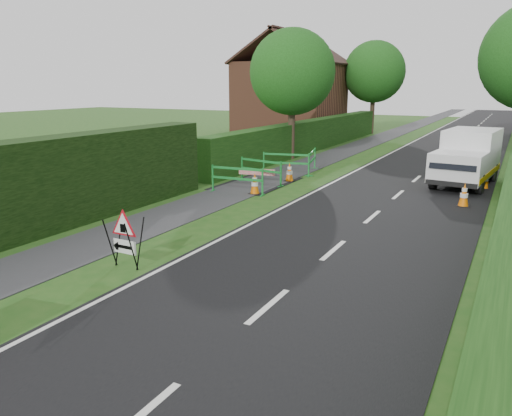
% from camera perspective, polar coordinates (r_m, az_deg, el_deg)
% --- Properties ---
extents(ground, '(120.00, 120.00, 0.00)m').
position_cam_1_polar(ground, '(9.67, -14.97, -10.17)').
color(ground, '#1F4D16').
rests_on(ground, ground).
extents(road_surface, '(6.00, 90.00, 0.02)m').
position_cam_1_polar(road_surface, '(41.72, 22.89, 7.54)').
color(road_surface, black).
rests_on(road_surface, ground).
extents(footpath, '(2.00, 90.00, 0.02)m').
position_cam_1_polar(footpath, '(42.56, 15.45, 8.24)').
color(footpath, '#2D2D30').
rests_on(footpath, ground).
extents(hedge_west_far, '(1.00, 24.00, 1.80)m').
position_cam_1_polar(hedge_west_far, '(30.74, 6.37, 6.62)').
color(hedge_west_far, '#14380F').
rests_on(hedge_west_far, ground).
extents(house_west, '(7.50, 7.40, 7.88)m').
position_cam_1_polar(house_west, '(39.81, 3.98, 12.51)').
color(house_west, brown).
rests_on(house_west, ground).
extents(tree_nw, '(4.40, 4.40, 6.70)m').
position_cam_1_polar(tree_nw, '(26.65, 4.18, 15.22)').
color(tree_nw, '#2D2116').
rests_on(tree_nw, ground).
extents(tree_fw, '(4.80, 4.80, 7.24)m').
position_cam_1_polar(tree_fw, '(41.80, 13.37, 14.90)').
color(tree_fw, '#2D2116').
rests_on(tree_fw, ground).
extents(triangle_sign, '(0.76, 0.76, 1.11)m').
position_cam_1_polar(triangle_sign, '(11.00, -15.00, -2.92)').
color(triangle_sign, black).
rests_on(triangle_sign, ground).
extents(works_van, '(2.29, 4.84, 2.13)m').
position_cam_1_polar(works_van, '(21.34, 23.02, 5.46)').
color(works_van, silver).
rests_on(works_van, ground).
extents(traffic_cone_0, '(0.38, 0.38, 0.79)m').
position_cam_1_polar(traffic_cone_0, '(17.50, 22.69, 1.38)').
color(traffic_cone_0, black).
rests_on(traffic_cone_0, ground).
extents(traffic_cone_1, '(0.38, 0.38, 0.79)m').
position_cam_1_polar(traffic_cone_1, '(20.84, 24.66, 3.06)').
color(traffic_cone_1, black).
rests_on(traffic_cone_1, ground).
extents(traffic_cone_2, '(0.38, 0.38, 0.79)m').
position_cam_1_polar(traffic_cone_2, '(21.79, 24.74, 3.47)').
color(traffic_cone_2, black).
rests_on(traffic_cone_2, ground).
extents(traffic_cone_3, '(0.38, 0.38, 0.79)m').
position_cam_1_polar(traffic_cone_3, '(18.02, -0.14, 2.81)').
color(traffic_cone_3, black).
rests_on(traffic_cone_3, ground).
extents(traffic_cone_4, '(0.38, 0.38, 0.79)m').
position_cam_1_polar(traffic_cone_4, '(20.45, 3.84, 4.12)').
color(traffic_cone_4, black).
rests_on(traffic_cone_4, ground).
extents(ped_barrier_0, '(2.08, 0.50, 1.00)m').
position_cam_1_polar(ped_barrier_0, '(18.09, -2.18, 3.61)').
color(ped_barrier_0, '#177E2C').
rests_on(ped_barrier_0, ground).
extents(ped_barrier_1, '(2.09, 0.77, 1.00)m').
position_cam_1_polar(ped_barrier_1, '(19.91, 0.55, 4.57)').
color(ped_barrier_1, '#177E2C').
rests_on(ped_barrier_1, ground).
extents(ped_barrier_2, '(2.09, 0.79, 1.00)m').
position_cam_1_polar(ped_barrier_2, '(21.81, 3.45, 5.37)').
color(ped_barrier_2, '#177E2C').
rests_on(ped_barrier_2, ground).
extents(ped_barrier_3, '(0.84, 2.08, 1.00)m').
position_cam_1_polar(ped_barrier_3, '(22.71, 6.43, 5.65)').
color(ped_barrier_3, '#177E2C').
rests_on(ped_barrier_3, ground).
extents(redwhite_plank, '(1.47, 0.36, 0.25)m').
position_cam_1_polar(redwhite_plank, '(20.20, 0.09, 2.90)').
color(redwhite_plank, red).
rests_on(redwhite_plank, ground).
extents(hatchback_car, '(2.11, 3.54, 1.13)m').
position_cam_1_polar(hatchback_car, '(34.50, 21.89, 7.45)').
color(hatchback_car, silver).
rests_on(hatchback_car, ground).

